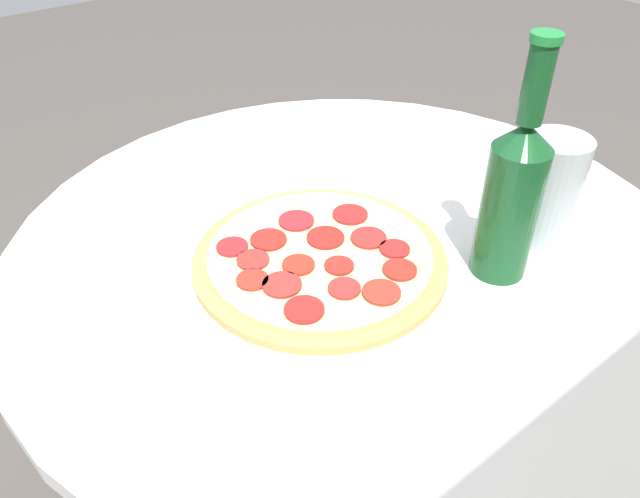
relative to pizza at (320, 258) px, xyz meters
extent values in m
cylinder|color=white|center=(-0.06, -0.02, -0.40)|extent=(0.10, 0.10, 0.73)
cylinder|color=white|center=(-0.06, -0.02, -0.02)|extent=(0.82, 0.82, 0.02)
cylinder|color=tan|center=(0.00, 0.00, 0.00)|extent=(0.29, 0.29, 0.01)
cylinder|color=beige|center=(0.00, 0.00, 0.00)|extent=(0.25, 0.25, 0.01)
cylinder|color=maroon|center=(0.00, 0.03, 0.01)|extent=(0.03, 0.03, 0.00)
cylinder|color=#A8241D|center=(0.03, -0.05, 0.01)|extent=(0.04, 0.04, 0.00)
cylinder|color=maroon|center=(-0.01, 0.09, 0.01)|extent=(0.04, 0.04, 0.00)
cylinder|color=#A32C1D|center=(0.03, 0.01, 0.01)|extent=(0.04, 0.04, 0.00)
cylinder|color=#A72320|center=(0.07, 0.07, 0.01)|extent=(0.04, 0.04, 0.00)
cylinder|color=#A1281E|center=(-0.05, 0.08, 0.01)|extent=(0.04, 0.04, 0.00)
cylinder|color=#A5242B|center=(-0.02, -0.06, 0.01)|extent=(0.04, 0.04, 0.00)
cylinder|color=maroon|center=(-0.02, -0.02, 0.01)|extent=(0.04, 0.04, 0.00)
cylinder|color=#A02926|center=(-0.06, 0.02, 0.01)|extent=(0.04, 0.04, 0.00)
cylinder|color=maroon|center=(0.07, -0.03, 0.01)|extent=(0.04, 0.04, 0.00)
cylinder|color=#A52221|center=(-0.07, -0.03, 0.01)|extent=(0.04, 0.04, 0.00)
cylinder|color=#9C2E28|center=(0.07, 0.02, 0.01)|extent=(0.04, 0.04, 0.00)
cylinder|color=maroon|center=(0.02, 0.07, 0.01)|extent=(0.03, 0.03, 0.00)
cylinder|color=maroon|center=(-0.07, 0.05, 0.01)|extent=(0.03, 0.03, 0.00)
cylinder|color=#A42227|center=(0.07, -0.07, 0.01)|extent=(0.04, 0.04, 0.00)
cylinder|color=#A72E22|center=(0.09, 0.00, 0.01)|extent=(0.03, 0.03, 0.00)
cylinder|color=#144C23|center=(-0.15, 0.13, 0.07)|extent=(0.06, 0.06, 0.15)
cone|color=#144C23|center=(-0.15, 0.13, 0.16)|extent=(0.06, 0.06, 0.03)
cylinder|color=#144C23|center=(-0.15, 0.13, 0.21)|extent=(0.03, 0.03, 0.08)
cylinder|color=#1E8438|center=(-0.15, 0.13, 0.25)|extent=(0.03, 0.03, 0.01)
cylinder|color=#ADBCC6|center=(-0.24, 0.12, 0.06)|extent=(0.07, 0.07, 0.13)
camera|label=1|loc=(0.35, 0.44, 0.43)|focal=35.00mm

